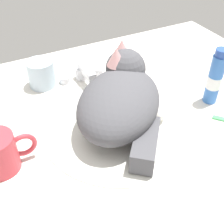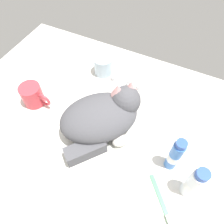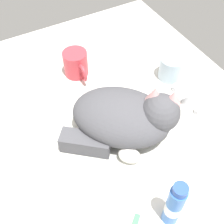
# 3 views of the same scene
# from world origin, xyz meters

# --- Properties ---
(ground_plane) EXTENTS (1.10, 0.83, 0.03)m
(ground_plane) POSITION_xyz_m (0.00, 0.00, -0.01)
(ground_plane) COLOR silver
(sink_basin) EXTENTS (0.36, 0.36, 0.01)m
(sink_basin) POSITION_xyz_m (0.00, 0.00, 0.00)
(sink_basin) COLOR silver
(sink_basin) RESTS_ON ground_plane
(faucet) EXTENTS (0.13, 0.10, 0.05)m
(faucet) POSITION_xyz_m (0.00, 0.21, 0.02)
(faucet) COLOR silver
(faucet) RESTS_ON ground_plane
(cat) EXTENTS (0.30, 0.32, 0.15)m
(cat) POSITION_xyz_m (0.01, 0.01, 0.07)
(cat) COLOR #4C4C51
(cat) RESTS_ON sink_basin
(rinse_cup) EXTENTS (0.07, 0.07, 0.07)m
(rinse_cup) POSITION_xyz_m (-0.11, 0.24, 0.04)
(rinse_cup) COLOR silver
(rinse_cup) RESTS_ON ground_plane
(toothpaste_bottle) EXTENTS (0.04, 0.04, 0.15)m
(toothpaste_bottle) POSITION_xyz_m (0.25, -0.02, 0.07)
(toothpaste_bottle) COLOR #3870C6
(toothpaste_bottle) RESTS_ON ground_plane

